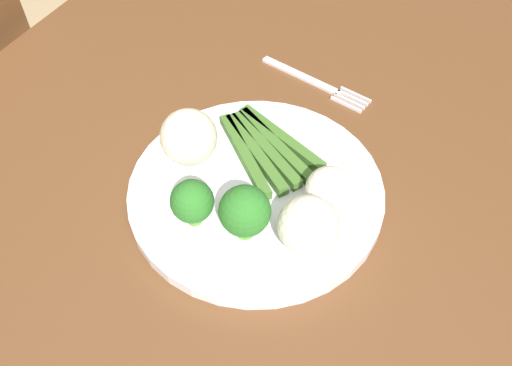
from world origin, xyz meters
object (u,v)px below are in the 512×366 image
Objects in this scene: asparagus_bundle at (264,148)px; cauliflower_front at (329,190)px; broccoli_left at (245,212)px; cauliflower_right at (189,137)px; fork at (314,82)px; broccoli_back_right at (192,202)px; dining_table at (212,275)px; plate at (256,190)px; cauliflower_near_center at (308,226)px.

asparagus_bundle is 0.10m from cauliflower_front.
cauliflower_front is (0.04, 0.09, 0.02)m from asparagus_bundle.
broccoli_left is at bearing -41.37° from cauliflower_front.
cauliflower_front is 0.79× the size of cauliflower_right.
asparagus_bundle is 0.85× the size of fork.
cauliflower_front is at bearing 124.22° from broccoli_back_right.
dining_table is 7.67× the size of fork.
cauliflower_front is (-0.01, 0.08, 0.03)m from plate.
dining_table is 20.22× the size of cauliflower_right.
broccoli_left is 1.05× the size of cauliflower_near_center.
broccoli_back_right reaches higher than cauliflower_front.
asparagus_bundle is at bearing -164.48° from plate.
broccoli_left is (0.11, 0.03, 0.03)m from asparagus_bundle.
plate is 5.54× the size of cauliflower_front.
dining_table is 0.18m from broccoli_left.
dining_table is 21.39× the size of cauliflower_near_center.
broccoli_left is at bearing -42.26° from asparagus_bundle.
cauliflower_front is 0.84× the size of cauliflower_near_center.
asparagus_bundle is 0.12m from broccoli_left.
asparagus_bundle is at bearing -164.11° from broccoli_left.
broccoli_back_right is at bearing -0.02° from dining_table.
cauliflower_front is at bearing 178.78° from cauliflower_near_center.
fork is at bearing -159.83° from cauliflower_near_center.
fork is at bearing -175.94° from plate.
cauliflower_right is at bearing -94.17° from plate.
asparagus_bundle is 0.12m from broccoli_back_right.
plate is at bearing -74.49° from fork.
cauliflower_front is at bearing 117.44° from dining_table.
cauliflower_front is at bearing 91.02° from cauliflower_right.
cauliflower_front is at bearing -53.23° from fork.
cauliflower_right is (0.04, -0.07, 0.03)m from asparagus_bundle.
broccoli_back_right is 0.28m from fork.
cauliflower_right is (-0.05, -0.16, 0.00)m from cauliflower_near_center.
plate is 5.13× the size of broccoli_back_right.
cauliflower_front is (-0.07, 0.06, -0.01)m from broccoli_left.
plate is 0.10m from cauliflower_near_center.
dining_table is 0.28m from fork.
asparagus_bundle is 2.62× the size of broccoli_back_right.
broccoli_left is (0.01, 0.05, 0.17)m from dining_table.
cauliflower_near_center is at bearing 60.11° from plate.
fork is at bearing 175.49° from broccoli_back_right.
cauliflower_near_center is (0.09, 0.09, 0.02)m from asparagus_bundle.
cauliflower_front is 0.22m from fork.
cauliflower_right is 0.38× the size of fork.
plate is at bearing 85.83° from cauliflower_right.
asparagus_bundle is (-0.10, 0.02, 0.14)m from dining_table.
cauliflower_right is (-0.07, -0.05, 0.00)m from broccoli_back_right.
dining_table is at bearing 40.59° from cauliflower_right.
broccoli_back_right reaches higher than asparagus_bundle.
broccoli_back_right is at bearing -77.85° from cauliflower_near_center.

